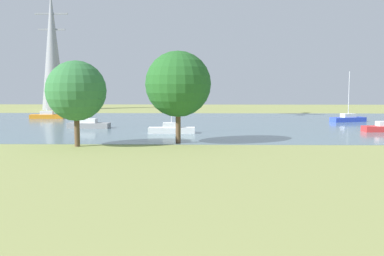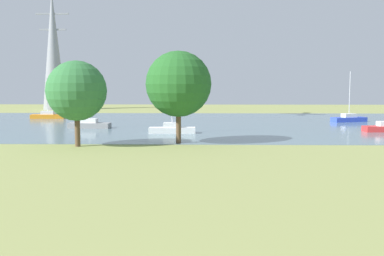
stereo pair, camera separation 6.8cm
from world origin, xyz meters
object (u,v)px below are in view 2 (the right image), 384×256
at_px(sailboat_gray, 90,124).
at_px(sailboat_orange, 48,116).
at_px(tree_mid_shore, 76,91).
at_px(electricity_pylon, 53,50).
at_px(tree_west_near, 178,84).
at_px(sailboat_white, 172,129).
at_px(sailboat_blue, 349,118).

bearing_deg(sailboat_gray, sailboat_orange, 124.63).
xyz_separation_m(tree_mid_shore, electricity_pylon, (-18.79, 51.81, 6.98)).
bearing_deg(sailboat_orange, sailboat_gray, -55.37).
height_order(tree_west_near, electricity_pylon, electricity_pylon).
bearing_deg(electricity_pylon, tree_west_near, -61.50).
height_order(sailboat_gray, tree_west_near, tree_west_near).
relative_size(sailboat_orange, sailboat_white, 0.78).
relative_size(tree_mid_shore, electricity_pylon, 0.31).
bearing_deg(tree_west_near, sailboat_gray, 130.01).
distance_m(sailboat_orange, tree_mid_shore, 32.01).
height_order(sailboat_orange, tree_west_near, tree_west_near).
bearing_deg(sailboat_white, sailboat_gray, 152.41).
distance_m(sailboat_white, tree_mid_shore, 12.96).
xyz_separation_m(sailboat_gray, tree_mid_shore, (2.82, -15.22, 4.13)).
bearing_deg(tree_west_near, sailboat_orange, 127.33).
bearing_deg(sailboat_orange, sailboat_blue, -6.25).
bearing_deg(sailboat_white, sailboat_blue, 32.53).
distance_m(sailboat_orange, electricity_pylon, 25.98).
height_order(sailboat_white, tree_mid_shore, sailboat_white).
bearing_deg(tree_mid_shore, sailboat_orange, 113.13).
distance_m(tree_mid_shore, tree_west_near, 8.50).
height_order(tree_mid_shore, tree_west_near, tree_west_near).
xyz_separation_m(sailboat_blue, sailboat_gray, (-32.73, -9.33, -0.01)).
height_order(sailboat_blue, sailboat_white, sailboat_white).
relative_size(sailboat_white, electricity_pylon, 0.33).
xyz_separation_m(tree_mid_shore, tree_west_near, (8.23, 2.05, 0.55)).
height_order(sailboat_white, electricity_pylon, electricity_pylon).
relative_size(tree_west_near, electricity_pylon, 0.35).
bearing_deg(electricity_pylon, sailboat_blue, -29.24).
xyz_separation_m(tree_west_near, electricity_pylon, (-27.02, 49.76, 6.42)).
bearing_deg(sailboat_orange, electricity_pylon, 105.62).
distance_m(sailboat_gray, sailboat_white, 11.23).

